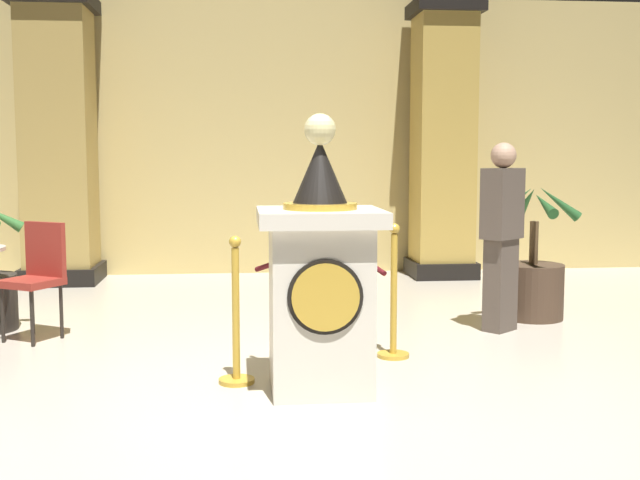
{
  "coord_description": "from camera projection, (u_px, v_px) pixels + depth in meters",
  "views": [
    {
      "loc": [
        -0.2,
        -4.89,
        1.52
      ],
      "look_at": [
        0.31,
        0.12,
        0.97
      ],
      "focal_mm": 44.81,
      "sensor_mm": 36.0,
      "label": 1
    }
  ],
  "objects": [
    {
      "name": "ground_plane",
      "position": [
        273.0,
        396.0,
        5.02
      ],
      "size": [
        12.63,
        12.63,
        0.0
      ],
      "primitive_type": "plane",
      "color": "beige"
    },
    {
      "name": "back_wall",
      "position": [
        254.0,
        136.0,
        10.14
      ],
      "size": [
        12.63,
        0.16,
        3.49
      ],
      "primitive_type": "cube",
      "color": "tan",
      "rests_on": "ground_plane"
    },
    {
      "name": "pedestal_clock",
      "position": [
        320.0,
        282.0,
        5.09
      ],
      "size": [
        0.79,
        0.79,
        1.77
      ],
      "color": "silver",
      "rests_on": "ground_plane"
    },
    {
      "name": "stanchion_near",
      "position": [
        394.0,
        311.0,
        5.96
      ],
      "size": [
        0.24,
        0.24,
        1.01
      ],
      "color": "gold",
      "rests_on": "ground_plane"
    },
    {
      "name": "stanchion_far",
      "position": [
        236.0,
        333.0,
        5.28
      ],
      "size": [
        0.24,
        0.24,
        0.99
      ],
      "color": "gold",
      "rests_on": "ground_plane"
    },
    {
      "name": "velvet_rope",
      "position": [
        320.0,
        259.0,
        5.57
      ],
      "size": [
        0.9,
        0.89,
        0.22
      ],
      "color": "#591419"
    },
    {
      "name": "column_left",
      "position": [
        59.0,
        142.0,
        9.35
      ],
      "size": [
        0.92,
        0.92,
        3.35
      ],
      "color": "black",
      "rests_on": "ground_plane"
    },
    {
      "name": "column_right",
      "position": [
        443.0,
        142.0,
        9.81
      ],
      "size": [
        0.82,
        0.82,
        3.35
      ],
      "color": "black",
      "rests_on": "ground_plane"
    },
    {
      "name": "potted_palm_right",
      "position": [
        533.0,
        282.0,
        7.37
      ],
      "size": [
        0.86,
        0.88,
        1.25
      ],
      "color": "#4C3828",
      "rests_on": "ground_plane"
    },
    {
      "name": "bystander_guest",
      "position": [
        502.0,
        232.0,
        6.81
      ],
      "size": [
        0.42,
        0.4,
        1.62
      ],
      "color": "brown",
      "rests_on": "ground_plane"
    },
    {
      "name": "cafe_chair_red",
      "position": [
        38.0,
        270.0,
        6.54
      ],
      "size": [
        0.55,
        0.55,
        0.96
      ],
      "color": "black",
      "rests_on": "ground_plane"
    }
  ]
}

